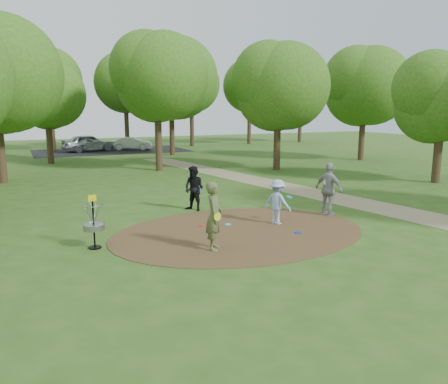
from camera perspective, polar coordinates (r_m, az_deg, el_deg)
name	(u,v)px	position (r m, az deg, el deg)	size (l,w,h in m)	color
ground	(240,232)	(14.10, 2.12, -5.22)	(100.00, 100.00, 0.00)	#2D5119
dirt_clearing	(240,231)	(14.10, 2.12, -5.18)	(8.40, 8.40, 0.02)	#47301C
footpath	(353,202)	(19.38, 16.53, -1.23)	(2.00, 40.00, 0.01)	#8C7A5B
parking_lot	(112,151)	(42.98, -14.45, 5.22)	(14.00, 8.00, 0.01)	black
player_observer_with_disc	(214,216)	(12.11, -1.30, -3.15)	(0.74, 0.84, 1.93)	#555B35
player_throwing_with_disc	(277,202)	(14.97, 7.00, -1.30)	(1.11, 1.15, 1.54)	#98B2E3
player_walking_with_disc	(194,189)	(16.87, -3.92, 0.44)	(1.01, 1.06, 1.73)	black
player_waiting_with_disc	(329,189)	(16.49, 13.54, 0.34)	(0.76, 1.24, 1.97)	#98989B
disc_ground_cyan	(228,224)	(14.87, 0.50, -4.25)	(0.22, 0.22, 0.02)	#1CD3E3
disc_ground_blue	(298,233)	(14.08, 9.63, -5.26)	(0.22, 0.22, 0.02)	#0D1EE9
disc_ground_red	(202,226)	(14.73, -2.87, -4.41)	(0.22, 0.22, 0.02)	red
car_left	(88,143)	(42.89, -17.29, 6.14)	(1.89, 4.71, 1.60)	#AAADB2
car_right	(132,143)	(43.52, -11.93, 6.22)	(1.33, 3.82, 1.26)	#B1B5BA
disc_golf_basket	(93,218)	(12.78, -16.70, -3.30)	(0.63, 0.63, 1.54)	black
tree_ring	(195,81)	(23.50, -3.86, 14.25)	(37.66, 45.89, 9.76)	#332316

